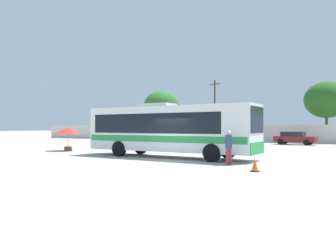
# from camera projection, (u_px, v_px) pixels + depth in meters

# --- Properties ---
(ground_plane) EXTENTS (300.00, 300.00, 0.00)m
(ground_plane) POSITION_uv_depth(u_px,v_px,m) (227.00, 150.00, 28.88)
(ground_plane) COLOR #A3A099
(perimeter_wall) EXTENTS (80.00, 0.30, 2.29)m
(perimeter_wall) POSITION_uv_depth(u_px,v_px,m) (269.00, 134.00, 42.77)
(perimeter_wall) COLOR beige
(perimeter_wall) RESTS_ON ground_plane
(coach_bus_white_green) EXTENTS (11.81, 3.06, 3.55)m
(coach_bus_white_green) POSITION_uv_depth(u_px,v_px,m) (167.00, 128.00, 21.94)
(coach_bus_white_green) COLOR white
(coach_bus_white_green) RESTS_ON ground_plane
(attendant_by_bus_door) EXTENTS (0.51, 0.51, 1.80)m
(attendant_by_bus_door) POSITION_uv_depth(u_px,v_px,m) (229.00, 145.00, 17.49)
(attendant_by_bus_door) COLOR #99383D
(attendant_by_bus_door) RESTS_ON ground_plane
(vendor_umbrella_near_gate_red) EXTENTS (2.23, 2.23, 2.01)m
(vendor_umbrella_near_gate_red) POSITION_uv_depth(u_px,v_px,m) (68.00, 131.00, 27.92)
(vendor_umbrella_near_gate_red) COLOR gray
(vendor_umbrella_near_gate_red) RESTS_ON ground_plane
(parked_car_leftmost_maroon) EXTENTS (4.12, 2.10, 1.52)m
(parked_car_leftmost_maroon) POSITION_uv_depth(u_px,v_px,m) (164.00, 135.00, 47.27)
(parked_car_leftmost_maroon) COLOR maroon
(parked_car_leftmost_maroon) RESTS_ON ground_plane
(parked_car_second_dark_blue) EXTENTS (4.49, 2.10, 1.48)m
(parked_car_second_dark_blue) POSITION_uv_depth(u_px,v_px,m) (199.00, 136.00, 43.57)
(parked_car_second_dark_blue) COLOR navy
(parked_car_second_dark_blue) RESTS_ON ground_plane
(parked_car_third_white) EXTENTS (4.63, 2.26, 1.42)m
(parked_car_third_white) POSITION_uv_depth(u_px,v_px,m) (241.00, 137.00, 41.46)
(parked_car_third_white) COLOR silver
(parked_car_third_white) RESTS_ON ground_plane
(parked_car_rightmost_maroon) EXTENTS (4.59, 2.28, 1.46)m
(parked_car_rightmost_maroon) POSITION_uv_depth(u_px,v_px,m) (295.00, 138.00, 37.69)
(parked_car_rightmost_maroon) COLOR maroon
(parked_car_rightmost_maroon) RESTS_ON ground_plane
(utility_pole_near) EXTENTS (1.79, 0.46, 9.11)m
(utility_pole_near) POSITION_uv_depth(u_px,v_px,m) (215.00, 109.00, 50.56)
(utility_pole_near) COLOR #4C3823
(utility_pole_near) RESTS_ON ground_plane
(roadside_tree_left) EXTENTS (5.69, 5.69, 7.78)m
(roadside_tree_left) POSITION_uv_depth(u_px,v_px,m) (161.00, 106.00, 53.39)
(roadside_tree_left) COLOR brown
(roadside_tree_left) RESTS_ON ground_plane
(roadside_tree_midleft) EXTENTS (3.87, 3.87, 5.40)m
(roadside_tree_midleft) POSITION_uv_depth(u_px,v_px,m) (227.00, 116.00, 51.86)
(roadside_tree_midleft) COLOR brown
(roadside_tree_midleft) RESTS_ON ground_plane
(roadside_tree_midright) EXTENTS (5.55, 5.55, 7.88)m
(roadside_tree_midright) POSITION_uv_depth(u_px,v_px,m) (326.00, 100.00, 42.98)
(roadside_tree_midright) COLOR brown
(roadside_tree_midright) RESTS_ON ground_plane
(traffic_cone_on_apron) EXTENTS (0.36, 0.36, 0.64)m
(traffic_cone_on_apron) POSITION_uv_depth(u_px,v_px,m) (255.00, 165.00, 14.79)
(traffic_cone_on_apron) COLOR black
(traffic_cone_on_apron) RESTS_ON ground_plane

